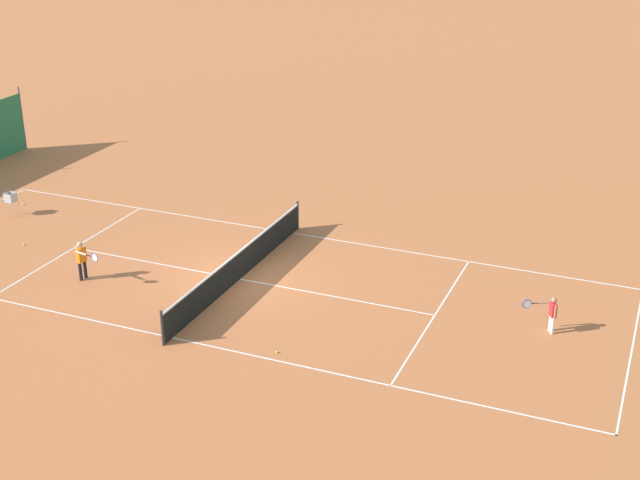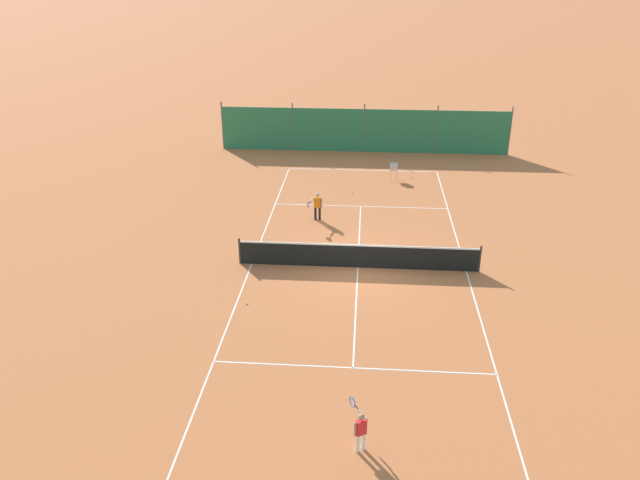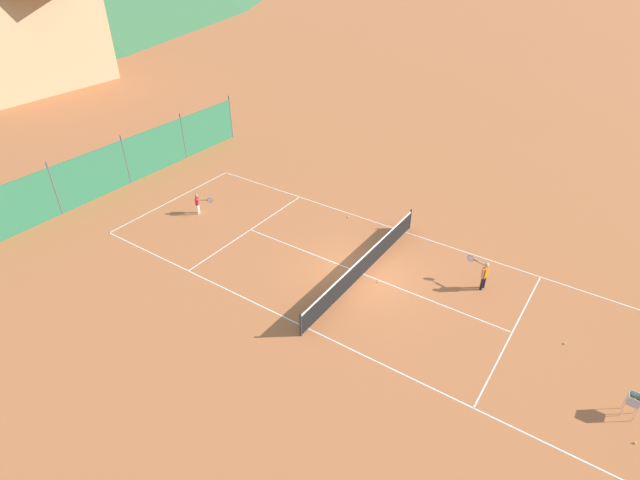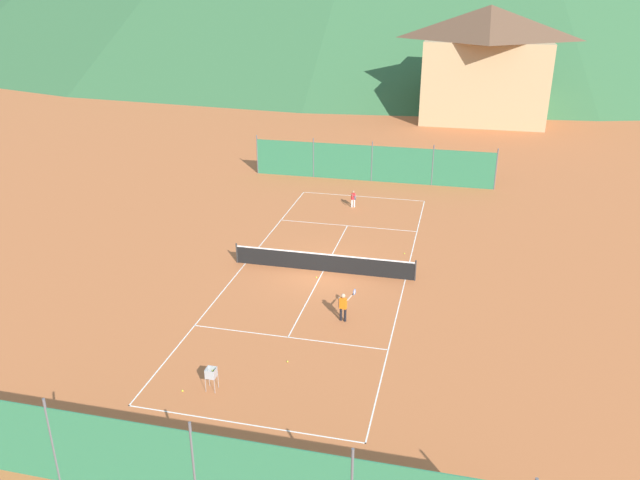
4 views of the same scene
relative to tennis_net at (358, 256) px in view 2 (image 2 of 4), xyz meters
The scene contains 11 objects.
ground_plane 0.50m from the tennis_net, ahead, with size 600.00×600.00×0.00m, color #BC6638.
court_line_markings 0.50m from the tennis_net, ahead, with size 8.25×23.85×0.01m.
tennis_net is the anchor object (origin of this frame).
windscreen_fence_near 15.52m from the tennis_net, 90.00° to the right, with size 17.28×0.08×2.90m.
player_near_service 4.94m from the tennis_net, 66.94° to the right, with size 0.59×1.03×1.29m.
player_far_baseline 9.64m from the tennis_net, 91.48° to the left, with size 0.47×0.95×1.10m.
tennis_ball_by_net_left 0.96m from the tennis_net, 100.54° to the right, with size 0.07×0.07×0.07m, color #CCE033.
tennis_ball_near_corner 4.84m from the tennis_net, 39.21° to the left, with size 0.07×0.07×0.07m, color #CCE033.
tennis_ball_mid_court 11.08m from the tennis_net, 103.83° to the right, with size 0.07×0.07×0.07m, color #CCE033.
tennis_ball_alley_left 8.16m from the tennis_net, 86.70° to the right, with size 0.07×0.07×0.07m, color #CCE033.
ball_hopper 10.53m from the tennis_net, 99.06° to the right, with size 0.36×0.36×0.89m.
Camera 2 is at (-0.19, 21.28, 10.87)m, focal length 35.00 mm.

